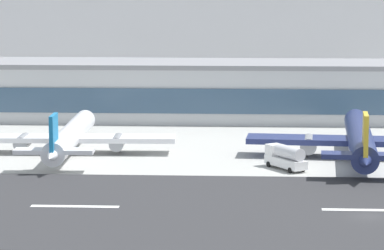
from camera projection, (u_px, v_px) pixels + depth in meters
The scene contains 9 objects.
ground_plane at pixel (367, 217), 124.62m from camera, with size 1400.00×1400.00×0.00m, color #A8A8A3.
runway_strip at pixel (364, 210), 128.01m from camera, with size 800.00×43.05×0.08m, color #2D2D30.
runway_centreline_dash_3 at pixel (75, 206), 130.05m from camera, with size 12.00×1.20×0.01m, color white.
runway_centreline_dash_4 at pixel (367, 210), 127.98m from camera, with size 12.00×1.20×0.01m, color white.
terminal_building at pixel (229, 91), 211.27m from camera, with size 222.12×21.24×12.67m.
distant_hotel_block at pixel (152, 20), 300.28m from camera, with size 143.80×35.32×36.25m, color #BCBCC1.
airliner_blue_tail_gate_0 at pixel (69, 137), 169.25m from camera, with size 37.39×44.40×9.26m.
airliner_gold_tail_gate_1 at pixel (360, 140), 164.66m from camera, with size 39.27×49.17×10.26m.
service_fuel_truck_1 at pixel (286, 157), 155.69m from camera, with size 6.84×8.53×3.95m.
Camera 1 is at (-16.16, -122.50, 30.28)m, focal length 90.30 mm.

